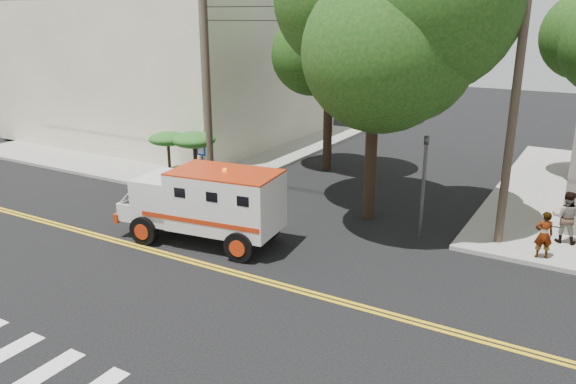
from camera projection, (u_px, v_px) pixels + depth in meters
The scene contains 13 objects.
ground at pixel (238, 274), 16.80m from camera, with size 100.00×100.00×0.00m, color black.
sidewalk_nw at pixel (184, 140), 34.38m from camera, with size 17.00×17.00×0.15m, color gray.
building_left at pixel (171, 53), 35.04m from camera, with size 16.00×14.00×10.00m, color beige.
utility_pole_left at pixel (207, 89), 23.07m from camera, with size 0.28×0.28×9.00m, color #382D23.
utility_pole_right at pixel (514, 112), 17.51m from camera, with size 0.28×0.28×9.00m, color #382D23.
tree_main at pixel (386, 21), 18.80m from camera, with size 6.08×5.70×9.85m.
tree_left at pixel (333, 53), 26.06m from camera, with size 4.48×4.20×7.70m.
traffic_signal at pixel (424, 176), 18.91m from camera, with size 0.15×0.18×3.60m.
accessibility_sign at pixel (202, 160), 24.45m from camera, with size 0.45×0.10×2.02m.
palm_planter at pixel (186, 148), 25.33m from camera, with size 3.52×2.63×2.36m.
armored_truck at pixel (207, 201), 18.72m from camera, with size 5.87×2.88×2.57m.
pedestrian_a at pixel (544, 235), 17.34m from camera, with size 0.56×0.36×1.53m, color gray.
pedestrian_b at pixel (566, 217), 18.51m from camera, with size 0.86×0.67×1.77m, color gray.
Camera 1 is at (9.01, -12.42, 7.41)m, focal length 35.00 mm.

